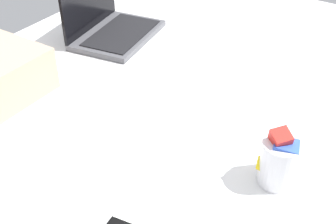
{
  "coord_description": "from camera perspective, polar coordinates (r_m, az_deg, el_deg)",
  "views": [
    {
      "loc": [
        -97.98,
        -59.5,
        90.9
      ],
      "look_at": [
        -20.26,
        -9.19,
        24.0
      ],
      "focal_mm": 47.66,
      "sensor_mm": 36.0,
      "label": 1
    }
  ],
  "objects": [
    {
      "name": "snack_cup",
      "position": [
        1.03,
        14.05,
        -5.92
      ],
      "size": [
        10.15,
        9.84,
        14.4
      ],
      "color": "silver",
      "rests_on": "bed_mattress"
    },
    {
      "name": "bed_mattress",
      "position": [
        1.41,
        1.34,
        0.3
      ],
      "size": [
        180.0,
        140.0,
        18.0
      ],
      "primitive_type": "cube",
      "color": "white",
      "rests_on": "ground"
    },
    {
      "name": "laptop",
      "position": [
        1.65,
        -7.41,
        10.99
      ],
      "size": [
        36.14,
        27.8,
        23.0
      ],
      "rotation": [
        0.0,
        0.0,
        0.15
      ],
      "color": "#4C4C51",
      "rests_on": "bed_mattress"
    }
  ]
}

